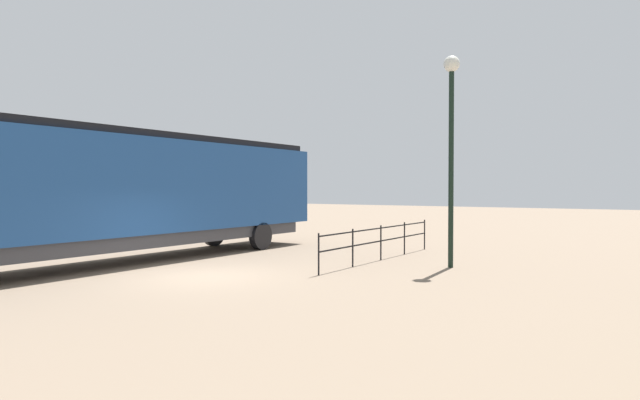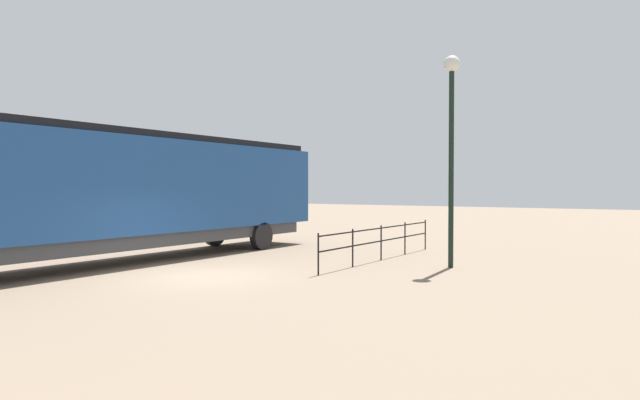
{
  "view_description": "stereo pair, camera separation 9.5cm",
  "coord_description": "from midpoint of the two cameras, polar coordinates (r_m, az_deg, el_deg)",
  "views": [
    {
      "loc": [
        11.1,
        -10.82,
        2.48
      ],
      "look_at": [
        1.69,
        3.51,
        2.1
      ],
      "focal_mm": 30.36,
      "sensor_mm": 36.0,
      "label": 1
    },
    {
      "loc": [
        11.18,
        -10.77,
        2.48
      ],
      "look_at": [
        1.69,
        3.51,
        2.1
      ],
      "focal_mm": 30.36,
      "sensor_mm": 36.0,
      "label": 2
    }
  ],
  "objects": [
    {
      "name": "ground_plane",
      "position": [
        15.71,
        -12.57,
        -7.84
      ],
      "size": [
        120.0,
        120.0,
        0.0
      ],
      "primitive_type": "plane",
      "color": "#84705B"
    },
    {
      "name": "locomotive",
      "position": [
        19.37,
        -18.8,
        1.04
      ],
      "size": [
        2.91,
        17.2,
        4.35
      ],
      "color": "navy",
      "rests_on": "ground_plane"
    },
    {
      "name": "lamp_post",
      "position": [
        17.4,
        13.52,
        7.99
      ],
      "size": [
        0.5,
        0.5,
        6.58
      ],
      "color": "black",
      "rests_on": "ground_plane"
    },
    {
      "name": "platform_fence",
      "position": [
        18.74,
        6.29,
        -3.96
      ],
      "size": [
        0.05,
        7.83,
        1.2
      ],
      "color": "black",
      "rests_on": "ground_plane"
    }
  ]
}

